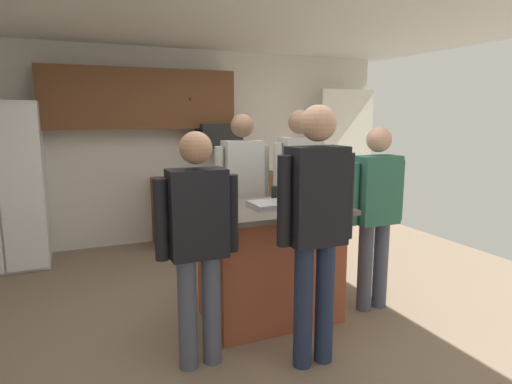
{
  "coord_description": "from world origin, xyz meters",
  "views": [
    {
      "loc": [
        -1.27,
        -3.19,
        1.72
      ],
      "look_at": [
        0.22,
        0.32,
        1.05
      ],
      "focal_mm": 30.68,
      "sensor_mm": 36.0,
      "label": 1
    }
  ],
  "objects": [
    {
      "name": "refrigerator",
      "position": [
        -2.0,
        2.38,
        0.94
      ],
      "size": [
        0.87,
        0.76,
        1.88
      ],
      "color": "white",
      "rests_on": "ground"
    },
    {
      "name": "french_door_window_panel",
      "position": [
        2.6,
        2.4,
        1.1
      ],
      "size": [
        0.9,
        0.06,
        2.0
      ],
      "primitive_type": "cube",
      "color": "white",
      "rests_on": "ground"
    },
    {
      "name": "glass_dark_ale",
      "position": [
        0.58,
        -0.17,
        1.04
      ],
      "size": [
        0.06,
        0.06,
        0.14
      ],
      "color": "black",
      "rests_on": "kitchen_island"
    },
    {
      "name": "person_host_foreground",
      "position": [
        1.15,
        -0.17,
        0.93
      ],
      "size": [
        0.57,
        0.22,
        1.63
      ],
      "rotation": [
        0.0,
        0.0,
        2.93
      ],
      "color": "#4C5166",
      "rests_on": "ground"
    },
    {
      "name": "serving_tray",
      "position": [
        0.28,
        0.01,
        1.0
      ],
      "size": [
        0.44,
        0.3,
        0.04
      ],
      "color": "#B7B7BC",
      "rests_on": "kitchen_island"
    },
    {
      "name": "back_wall",
      "position": [
        0.0,
        2.8,
        1.3
      ],
      "size": [
        6.4,
        0.1,
        2.6
      ],
      "primitive_type": "cube",
      "color": "silver",
      "rests_on": "ground"
    },
    {
      "name": "person_elder_center",
      "position": [
        0.2,
        -0.75,
        1.04
      ],
      "size": [
        0.57,
        0.24,
        1.79
      ],
      "rotation": [
        0.0,
        0.0,
        1.54
      ],
      "color": "#232D4C",
      "rests_on": "ground"
    },
    {
      "name": "mug_ceramic_white",
      "position": [
        -0.14,
        0.15,
        1.03
      ],
      "size": [
        0.13,
        0.09,
        0.1
      ],
      "color": "white",
      "rests_on": "kitchen_island"
    },
    {
      "name": "person_guest_left",
      "position": [
        0.82,
        0.62,
        1.03
      ],
      "size": [
        0.57,
        0.23,
        1.77
      ],
      "rotation": [
        0.0,
        0.0,
        -2.35
      ],
      "color": "#4C5166",
      "rests_on": "ground"
    },
    {
      "name": "microwave_over_range",
      "position": [
        0.6,
        2.5,
        1.45
      ],
      "size": [
        0.56,
        0.4,
        0.32
      ],
      "primitive_type": "cube",
      "color": "black"
    },
    {
      "name": "floor",
      "position": [
        0.0,
        0.0,
        0.0
      ],
      "size": [
        7.04,
        7.04,
        0.0
      ],
      "primitive_type": "plane",
      "color": "#7F6B56",
      "rests_on": "ground"
    },
    {
      "name": "cabinet_run_lower",
      "position": [
        0.6,
        2.48,
        0.45
      ],
      "size": [
        1.8,
        0.63,
        0.9
      ],
      "color": "brown",
      "rests_on": "ground"
    },
    {
      "name": "person_guest_by_door",
      "position": [
        -0.53,
        -0.45,
        0.93
      ],
      "size": [
        0.57,
        0.22,
        1.62
      ],
      "rotation": [
        0.0,
        0.0,
        0.56
      ],
      "color": "#4C5166",
      "rests_on": "ground"
    },
    {
      "name": "glass_short_whisky",
      "position": [
        0.37,
        0.23,
        1.04
      ],
      "size": [
        0.07,
        0.07,
        0.13
      ],
      "color": "black",
      "rests_on": "kitchen_island"
    },
    {
      "name": "kitchen_island",
      "position": [
        0.22,
        0.02,
        0.49
      ],
      "size": [
        1.21,
        0.84,
        0.98
      ],
      "color": "#9E4C33",
      "rests_on": "ground"
    },
    {
      "name": "cabinet_run_upper",
      "position": [
        -0.4,
        2.6,
        1.93
      ],
      "size": [
        2.4,
        0.38,
        0.75
      ],
      "color": "brown"
    },
    {
      "name": "person_guest_right",
      "position": [
        0.28,
        0.79,
        1.01
      ],
      "size": [
        0.57,
        0.23,
        1.74
      ],
      "rotation": [
        0.0,
        0.0,
        -1.64
      ],
      "color": "tan",
      "rests_on": "ground"
    }
  ]
}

